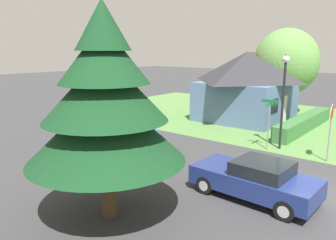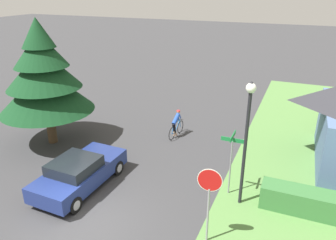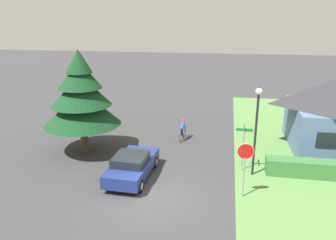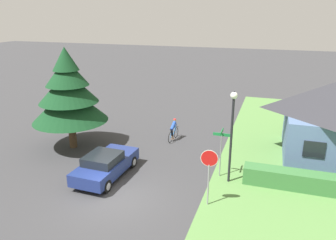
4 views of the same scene
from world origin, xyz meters
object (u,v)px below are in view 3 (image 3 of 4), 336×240
at_px(street_name_sign, 244,140).
at_px(sedan_left_lane, 132,166).
at_px(cyclist, 183,130).
at_px(conifer_tall_near, 81,96).
at_px(stop_sign, 245,159).
at_px(street_lamp, 257,118).

bearing_deg(street_name_sign, sedan_left_lane, -161.04).
bearing_deg(cyclist, conifer_tall_near, 124.09).
bearing_deg(stop_sign, street_name_sign, -96.59).
bearing_deg(stop_sign, conifer_tall_near, -27.47).
distance_m(street_lamp, conifer_tall_near, 10.51).
bearing_deg(street_name_sign, street_lamp, -39.20).
distance_m(street_lamp, street_name_sign, 1.60).
relative_size(stop_sign, street_lamp, 0.56).
bearing_deg(street_lamp, cyclist, 133.88).
height_order(cyclist, street_name_sign, street_name_sign).
xyz_separation_m(cyclist, street_name_sign, (3.98, -4.26, 1.12)).
bearing_deg(stop_sign, cyclist, -67.04).
relative_size(street_name_sign, conifer_tall_near, 0.41).
distance_m(cyclist, conifer_tall_near, 7.33).
height_order(sedan_left_lane, street_lamp, street_lamp).
xyz_separation_m(sedan_left_lane, street_name_sign, (5.80, 1.99, 1.14)).
xyz_separation_m(street_name_sign, conifer_tall_near, (-9.85, 0.98, 1.80)).
relative_size(cyclist, street_name_sign, 0.68).
height_order(stop_sign, street_name_sign, stop_sign).
height_order(sedan_left_lane, cyclist, cyclist).
xyz_separation_m(sedan_left_lane, cyclist, (1.83, 6.25, 0.02)).
height_order(cyclist, street_lamp, street_lamp).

